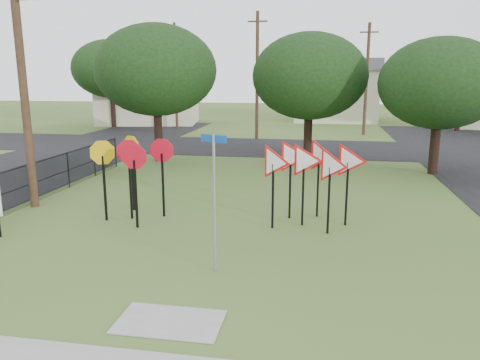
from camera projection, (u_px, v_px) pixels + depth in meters
name	position (u px, v px, depth m)	size (l,w,h in m)	color
ground	(201.00, 271.00, 11.18)	(140.00, 140.00, 0.00)	#3D5A22
street_left	(14.00, 171.00, 22.81)	(8.00, 50.00, 0.02)	black
street_far	(279.00, 147.00, 30.41)	(60.00, 8.00, 0.02)	black
curb_pad	(170.00, 322.00, 8.87)	(2.00, 1.20, 0.02)	gray
street_name_sign	(214.00, 196.00, 10.82)	(0.64, 0.25, 3.28)	#95979D
stop_sign_cluster	(132.00, 160.00, 14.94)	(2.48, 2.03, 2.62)	black
yield_sign_cluster	(311.00, 164.00, 14.33)	(3.31, 2.34, 2.63)	black
utility_pole_main	(22.00, 56.00, 15.58)	(3.55, 0.33, 10.00)	#483221
far_pole_a	(257.00, 75.00, 33.59)	(1.40, 0.24, 9.00)	#483221
far_pole_b	(367.00, 79.00, 36.14)	(1.40, 0.24, 8.50)	#483221
far_pole_c	(176.00, 75.00, 40.70)	(1.40, 0.24, 9.00)	#483221
fence_run	(53.00, 175.00, 18.30)	(0.05, 11.55, 1.50)	black
house_left	(149.00, 85.00, 45.42)	(10.58, 8.88, 7.20)	beige
house_mid	(336.00, 90.00, 48.28)	(8.40, 8.40, 6.20)	beige
tree_near_left	(156.00, 70.00, 24.59)	(6.40, 6.40, 7.27)	black
tree_near_mid	(310.00, 76.00, 24.28)	(6.00, 6.00, 6.80)	black
tree_near_right	(440.00, 84.00, 21.41)	(5.60, 5.60, 6.33)	black
tree_far_left	(111.00, 69.00, 41.58)	(6.80, 6.80, 7.73)	black
tree_far_right	(462.00, 76.00, 38.60)	(6.00, 6.00, 6.80)	black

